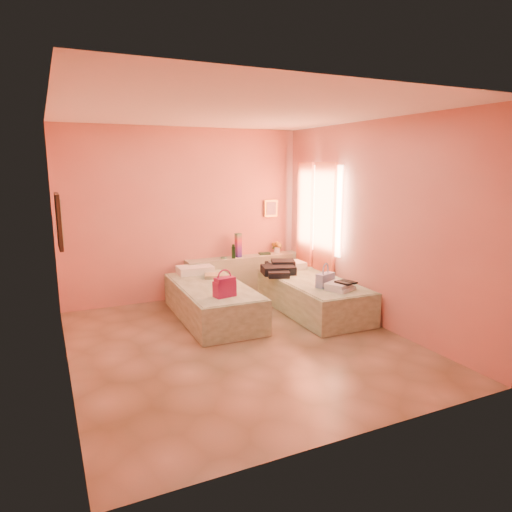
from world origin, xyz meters
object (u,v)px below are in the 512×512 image
at_px(bed_right, 313,296).
at_px(blue_handbag, 325,280).
at_px(water_bottle, 233,252).
at_px(bed_left, 212,302).
at_px(green_book, 265,253).
at_px(magenta_handbag, 225,287).
at_px(headboard_ledge, 244,275).
at_px(flower_vase, 277,246).
at_px(towel_stack, 340,286).

xyz_separation_m(bed_right, blue_handbag, (-0.05, -0.40, 0.35)).
bearing_deg(water_bottle, bed_left, -127.15).
bearing_deg(green_book, blue_handbag, -76.64).
relative_size(green_book, blue_handbag, 0.63).
distance_m(green_book, magenta_handbag, 2.20).
bearing_deg(bed_left, headboard_ledge, 48.76).
height_order(water_bottle, magenta_handbag, water_bottle).
bearing_deg(blue_handbag, magenta_handbag, 154.08).
relative_size(bed_left, magenta_handbag, 7.15).
distance_m(bed_left, magenta_handbag, 0.73).
bearing_deg(magenta_handbag, flower_vase, 34.71).
bearing_deg(headboard_ledge, bed_left, -132.57).
xyz_separation_m(headboard_ledge, blue_handbag, (0.47, -1.81, 0.27)).
bearing_deg(blue_handbag, bed_left, 131.60).
xyz_separation_m(bed_left, magenta_handbag, (-0.05, -0.62, 0.38)).
bearing_deg(magenta_handbag, towel_stack, -24.60).
relative_size(bed_left, blue_handbag, 6.64).
bearing_deg(towel_stack, bed_right, 93.13).
bearing_deg(water_bottle, headboard_ledge, 18.53).
xyz_separation_m(headboard_ledge, towel_stack, (0.56, -2.05, 0.23)).
distance_m(water_bottle, towel_stack, 2.14).
bearing_deg(bed_right, flower_vase, 85.76).
distance_m(bed_left, blue_handbag, 1.66).
height_order(magenta_handbag, towel_stack, magenta_handbag).
height_order(bed_left, towel_stack, towel_stack).
relative_size(blue_handbag, towel_stack, 0.86).
height_order(flower_vase, blue_handbag, flower_vase).
distance_m(bed_right, water_bottle, 1.62).
bearing_deg(flower_vase, towel_stack, -92.92).
xyz_separation_m(water_bottle, magenta_handbag, (-0.78, -1.59, -0.13)).
bearing_deg(headboard_ledge, flower_vase, 3.91).
xyz_separation_m(blue_handbag, towel_stack, (0.09, -0.25, -0.05)).
xyz_separation_m(bed_left, water_bottle, (0.74, 0.97, 0.52)).
xyz_separation_m(headboard_ledge, green_book, (0.41, 0.02, 0.34)).
bearing_deg(water_bottle, bed_right, -60.63).
xyz_separation_m(green_book, towel_stack, (0.15, -2.07, -0.12)).
height_order(green_book, towel_stack, green_book).
bearing_deg(blue_handbag, bed_right, 61.69).
height_order(bed_right, blue_handbag, blue_handbag).
relative_size(bed_left, green_book, 10.49).
relative_size(flower_vase, towel_stack, 0.71).
height_order(bed_left, bed_right, same).
bearing_deg(magenta_handbag, green_book, 39.08).
relative_size(water_bottle, green_book, 1.21).
height_order(water_bottle, flower_vase, flower_vase).
xyz_separation_m(headboard_ledge, water_bottle, (-0.23, -0.08, 0.44)).
relative_size(bed_left, bed_right, 1.00).
height_order(headboard_ledge, bed_left, headboard_ledge).
bearing_deg(flower_vase, bed_left, -146.12).
bearing_deg(bed_right, bed_left, 167.69).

